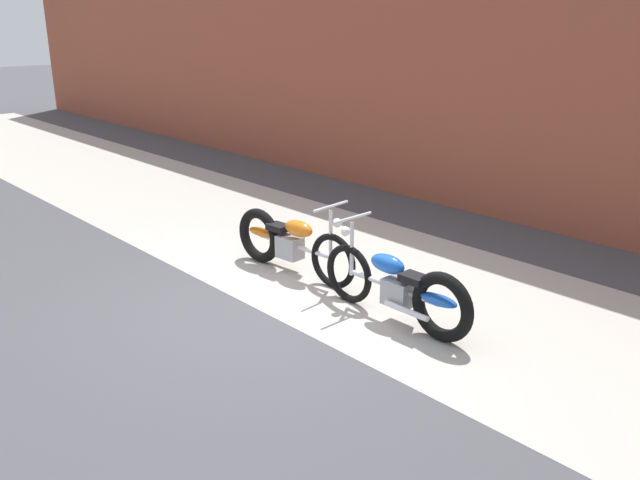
% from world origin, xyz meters
% --- Properties ---
extents(ground_plane, '(80.00, 80.00, 0.00)m').
position_xyz_m(ground_plane, '(0.00, 0.00, 0.00)').
color(ground_plane, '#47474C').
extents(sidewalk_slab, '(36.00, 3.50, 0.01)m').
position_xyz_m(sidewalk_slab, '(0.00, 1.75, 0.00)').
color(sidewalk_slab, '#B2ADA3').
rests_on(sidewalk_slab, ground).
extents(brick_building_wall, '(36.00, 0.50, 4.88)m').
position_xyz_m(brick_building_wall, '(0.00, 5.20, 2.44)').
color(brick_building_wall, brown).
rests_on(brick_building_wall, ground).
extents(motorcycle_orange, '(2.01, 0.58, 1.03)m').
position_xyz_m(motorcycle_orange, '(-0.73, 0.99, 0.40)').
color(motorcycle_orange, black).
rests_on(motorcycle_orange, ground).
extents(motorcycle_blue, '(2.01, 0.58, 1.03)m').
position_xyz_m(motorcycle_blue, '(1.29, 0.90, 0.40)').
color(motorcycle_blue, black).
rests_on(motorcycle_blue, ground).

